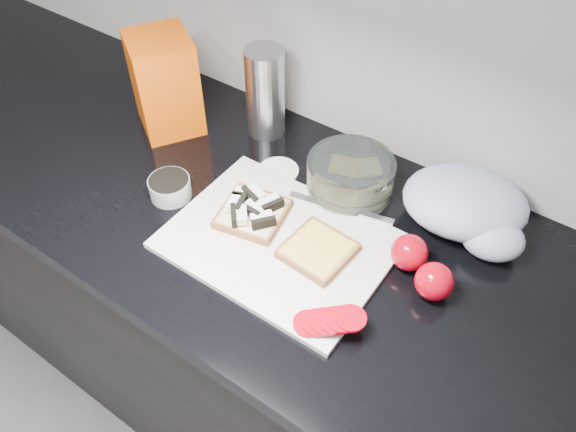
% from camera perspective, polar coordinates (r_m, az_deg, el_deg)
% --- Properties ---
extents(base_cabinet, '(3.50, 0.60, 0.86)m').
position_cam_1_polar(base_cabinet, '(1.47, -0.98, -12.63)').
color(base_cabinet, black).
rests_on(base_cabinet, ground).
extents(countertop, '(3.50, 0.64, 0.04)m').
position_cam_1_polar(countertop, '(1.11, -1.27, -0.73)').
color(countertop, black).
rests_on(countertop, base_cabinet).
extents(cutting_board, '(0.40, 0.30, 0.01)m').
position_cam_1_polar(cutting_board, '(1.04, -0.94, -2.64)').
color(cutting_board, silver).
rests_on(cutting_board, countertop).
extents(bread_left, '(0.15, 0.15, 0.04)m').
position_cam_1_polar(bread_left, '(1.07, -3.63, 0.47)').
color(bread_left, beige).
rests_on(bread_left, cutting_board).
extents(bread_right, '(0.13, 0.13, 0.02)m').
position_cam_1_polar(bread_right, '(1.01, 3.04, -3.51)').
color(bread_right, beige).
rests_on(bread_right, cutting_board).
extents(tomato_slices, '(0.12, 0.10, 0.03)m').
position_cam_1_polar(tomato_slices, '(0.92, 4.23, -10.59)').
color(tomato_slices, '#AB0313').
rests_on(tomato_slices, cutting_board).
extents(knife, '(0.21, 0.06, 0.01)m').
position_cam_1_polar(knife, '(1.09, 6.69, 0.39)').
color(knife, silver).
rests_on(knife, cutting_board).
extents(seed_tub, '(0.08, 0.08, 0.04)m').
position_cam_1_polar(seed_tub, '(1.14, -11.91, 2.93)').
color(seed_tub, '#999E9D').
rests_on(seed_tub, countertop).
extents(tub_lid, '(0.10, 0.10, 0.01)m').
position_cam_1_polar(tub_lid, '(1.19, -0.99, 4.61)').
color(tub_lid, white).
rests_on(tub_lid, countertop).
extents(glass_bowl, '(0.18, 0.18, 0.07)m').
position_cam_1_polar(glass_bowl, '(1.13, 6.32, 4.05)').
color(glass_bowl, silver).
rests_on(glass_bowl, countertop).
extents(bread_bag, '(0.19, 0.18, 0.22)m').
position_cam_1_polar(bread_bag, '(1.28, -12.39, 13.00)').
color(bread_bag, '#DD3803').
rests_on(bread_bag, countertop).
extents(steel_canister, '(0.08, 0.08, 0.20)m').
position_cam_1_polar(steel_canister, '(1.24, -2.33, 12.42)').
color(steel_canister, silver).
rests_on(steel_canister, countertop).
extents(grocery_bag, '(0.28, 0.25, 0.10)m').
position_cam_1_polar(grocery_bag, '(1.10, 17.89, 0.87)').
color(grocery_bag, '#AAB5D1').
rests_on(grocery_bag, countertop).
extents(whole_tomatoes, '(0.13, 0.10, 0.07)m').
position_cam_1_polar(whole_tomatoes, '(1.00, 13.40, -5.04)').
color(whole_tomatoes, '#AB0313').
rests_on(whole_tomatoes, countertop).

